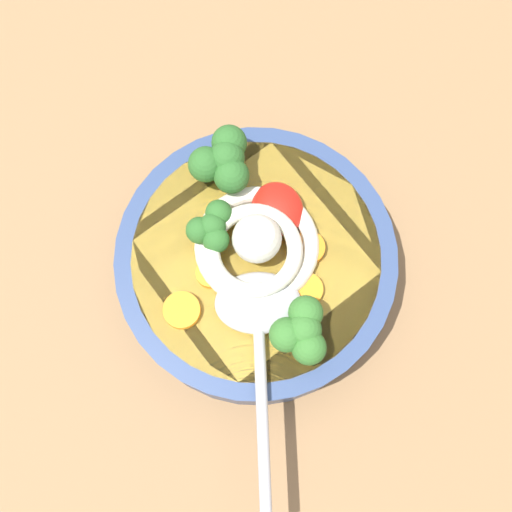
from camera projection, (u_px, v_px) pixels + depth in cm
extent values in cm
cube|color=#936D47|center=(236.00, 291.00, 51.96)|extent=(108.49, 108.49, 3.66)
cylinder|color=#334775|center=(256.00, 266.00, 47.85)|extent=(20.49, 20.49, 5.43)
cylinder|color=gold|center=(256.00, 265.00, 47.65)|extent=(18.03, 18.03, 4.99)
torus|color=silver|center=(257.00, 245.00, 44.82)|extent=(8.91, 8.91, 1.23)
torus|color=silver|center=(254.00, 250.00, 43.70)|extent=(9.55, 9.55, 1.11)
sphere|color=silver|center=(257.00, 238.00, 43.29)|extent=(3.46, 3.46, 3.46)
ellipsoid|color=#B7B7BC|center=(258.00, 303.00, 43.50)|extent=(5.63, 6.83, 1.60)
cylinder|color=#B7B7BC|center=(262.00, 414.00, 41.45)|extent=(14.80, 4.12, 0.80)
ellipsoid|color=red|center=(277.00, 209.00, 45.24)|extent=(4.14, 3.73, 1.86)
cylinder|color=#7A9E60|center=(228.00, 169.00, 46.33)|extent=(1.31, 1.31, 1.40)
sphere|color=#2D6628|center=(227.00, 158.00, 44.42)|extent=(2.56, 2.56, 2.56)
sphere|color=#2D6628|center=(231.00, 176.00, 44.31)|extent=(2.56, 2.56, 2.56)
sphere|color=#2D6628|center=(229.00, 143.00, 44.87)|extent=(2.56, 2.56, 2.56)
sphere|color=#2D6628|center=(209.00, 164.00, 44.51)|extent=(2.56, 2.56, 2.56)
cylinder|color=#7A9E60|center=(214.00, 233.00, 45.17)|extent=(0.97, 0.97, 1.04)
sphere|color=#2D6628|center=(212.00, 226.00, 43.75)|extent=(1.91, 1.91, 1.91)
sphere|color=#2D6628|center=(216.00, 240.00, 43.67)|extent=(1.91, 1.91, 1.91)
sphere|color=#2D6628|center=(214.00, 214.00, 44.09)|extent=(1.91, 1.91, 1.91)
sphere|color=#2D6628|center=(199.00, 230.00, 43.82)|extent=(1.91, 1.91, 1.91)
cylinder|color=#7A9E60|center=(302.00, 334.00, 43.06)|extent=(1.20, 1.20, 1.29)
sphere|color=#38752D|center=(304.00, 330.00, 41.31)|extent=(2.36, 2.36, 2.36)
sphere|color=#38752D|center=(309.00, 348.00, 41.20)|extent=(2.36, 2.36, 2.36)
sphere|color=#38752D|center=(306.00, 313.00, 41.73)|extent=(2.36, 2.36, 2.36)
sphere|color=#38752D|center=(287.00, 335.00, 41.39)|extent=(2.36, 2.36, 2.36)
cylinder|color=orange|center=(182.00, 310.00, 43.83)|extent=(2.61, 2.61, 0.66)
cylinder|color=orange|center=(310.00, 253.00, 44.91)|extent=(2.35, 2.35, 0.77)
cylinder|color=orange|center=(306.00, 290.00, 44.25)|extent=(2.39, 2.39, 0.62)
cylinder|color=orange|center=(211.00, 275.00, 44.50)|extent=(2.08, 2.08, 0.68)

